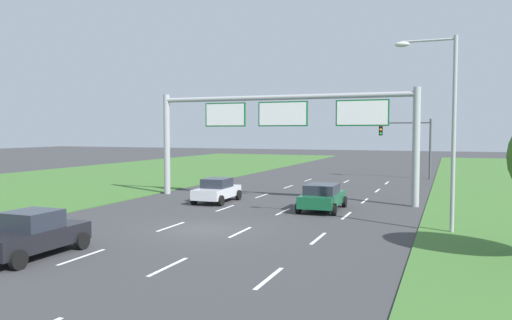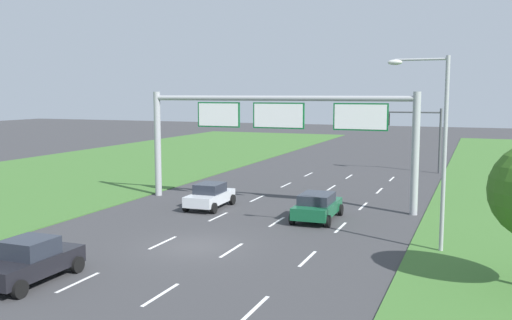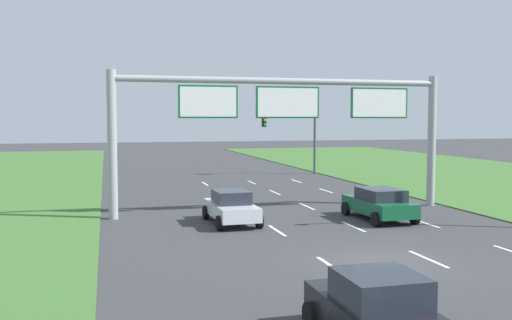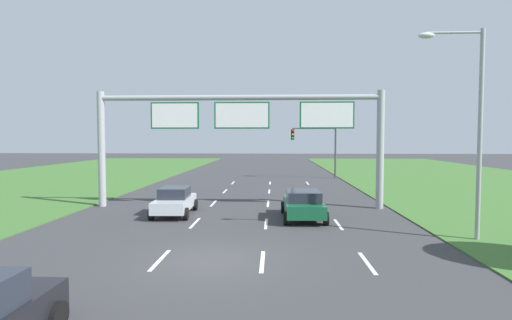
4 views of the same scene
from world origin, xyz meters
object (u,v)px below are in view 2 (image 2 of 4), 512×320
sign_gantry (278,125)px  street_lamp (436,136)px  car_near_red (30,261)px  car_lead_silver (210,196)px  car_mid_lane (317,206)px  traffic_light_mast (417,128)px

sign_gantry → street_lamp: bearing=-37.3°
sign_gantry → street_lamp: street_lamp is taller
car_near_red → street_lamp: size_ratio=0.48×
car_near_red → car_lead_silver: 14.64m
car_near_red → car_lead_silver: bearing=89.2°
sign_gantry → car_lead_silver: bearing=-143.8°
car_near_red → car_mid_lane: 15.55m
sign_gantry → street_lamp: 12.32m
car_mid_lane → sign_gantry: size_ratio=0.25×
car_mid_lane → car_near_red: bearing=-118.1°
car_near_red → sign_gantry: (3.62, 17.19, 4.16)m
car_near_red → traffic_light_mast: (10.03, 35.45, 3.07)m
car_lead_silver → street_lamp: (13.27, -4.92, 4.32)m
traffic_light_mast → car_near_red: bearing=-105.8°
car_lead_silver → sign_gantry: size_ratio=0.23×
car_lead_silver → traffic_light_mast: 23.24m
traffic_light_mast → street_lamp: street_lamp is taller
sign_gantry → traffic_light_mast: sign_gantry is taller
car_mid_lane → sign_gantry: sign_gantry is taller
car_lead_silver → traffic_light_mast: traffic_light_mast is taller
car_near_red → traffic_light_mast: bearing=73.9°
car_lead_silver → car_mid_lane: 6.96m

